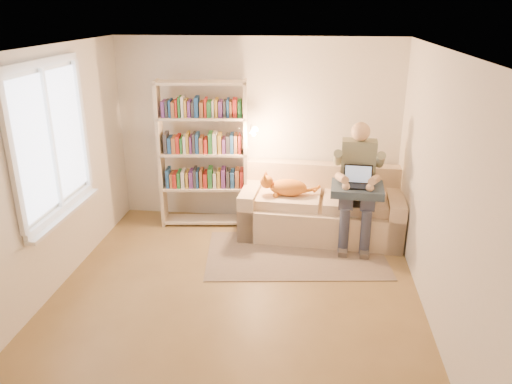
# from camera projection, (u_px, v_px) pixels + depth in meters

# --- Properties ---
(floor) EXTENTS (4.50, 4.50, 0.00)m
(floor) POSITION_uv_depth(u_px,v_px,m) (235.00, 296.00, 5.44)
(floor) COLOR olive
(floor) RESTS_ON ground
(ceiling) EXTENTS (4.00, 4.50, 0.02)m
(ceiling) POSITION_uv_depth(u_px,v_px,m) (231.00, 50.00, 4.53)
(ceiling) COLOR white
(ceiling) RESTS_ON wall_back
(wall_left) EXTENTS (0.02, 4.50, 2.60)m
(wall_left) POSITION_uv_depth(u_px,v_px,m) (43.00, 177.00, 5.19)
(wall_left) COLOR silver
(wall_left) RESTS_ON floor
(wall_right) EXTENTS (0.02, 4.50, 2.60)m
(wall_right) POSITION_uv_depth(u_px,v_px,m) (439.00, 192.00, 4.78)
(wall_right) COLOR silver
(wall_right) RESTS_ON floor
(wall_back) EXTENTS (4.00, 0.02, 2.60)m
(wall_back) POSITION_uv_depth(u_px,v_px,m) (257.00, 131.00, 7.08)
(wall_back) COLOR silver
(wall_back) RESTS_ON floor
(wall_front) EXTENTS (4.00, 0.02, 2.60)m
(wall_front) POSITION_uv_depth(u_px,v_px,m) (174.00, 314.00, 2.89)
(wall_front) COLOR silver
(wall_front) RESTS_ON floor
(window) EXTENTS (0.12, 1.52, 1.69)m
(window) POSITION_uv_depth(u_px,v_px,m) (57.00, 165.00, 5.34)
(window) COLOR white
(window) RESTS_ON wall_left
(sofa) EXTENTS (2.21, 1.10, 0.91)m
(sofa) POSITION_uv_depth(u_px,v_px,m) (321.00, 211.00, 6.85)
(sofa) COLOR beige
(sofa) RESTS_ON floor
(person) EXTENTS (0.49, 0.74, 1.59)m
(person) POSITION_uv_depth(u_px,v_px,m) (358.00, 178.00, 6.43)
(person) COLOR gray
(person) RESTS_ON sofa
(cat) EXTENTS (0.77, 0.30, 0.28)m
(cat) POSITION_uv_depth(u_px,v_px,m) (283.00, 187.00, 6.68)
(cat) COLOR orange
(cat) RESTS_ON sofa
(blanket) EXTENTS (0.69, 0.58, 0.10)m
(blanket) POSITION_uv_depth(u_px,v_px,m) (361.00, 190.00, 6.31)
(blanket) COLOR #2C3C4D
(blanket) RESTS_ON person
(laptop) EXTENTS (0.38, 0.33, 0.30)m
(laptop) POSITION_uv_depth(u_px,v_px,m) (362.00, 181.00, 6.28)
(laptop) COLOR black
(laptop) RESTS_ON blanket
(bookshelf) EXTENTS (1.39, 0.44, 2.06)m
(bookshelf) POSITION_uv_depth(u_px,v_px,m) (203.00, 148.00, 6.88)
(bookshelf) COLOR beige
(bookshelf) RESTS_ON floor
(rug) EXTENTS (2.38, 1.57, 0.01)m
(rug) POSITION_uv_depth(u_px,v_px,m) (296.00, 254.00, 6.35)
(rug) COLOR gray
(rug) RESTS_ON floor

